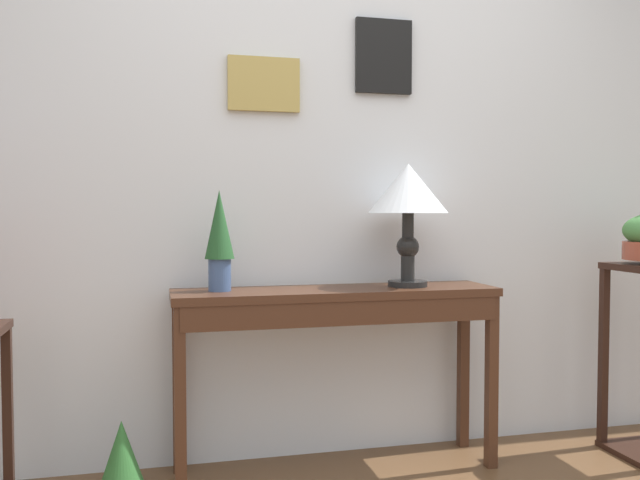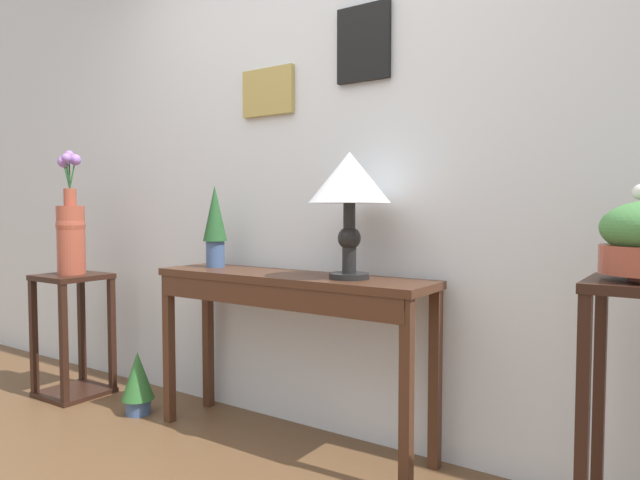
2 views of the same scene
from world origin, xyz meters
name	(u,v)px [view 2 (image 2 of 2)]	position (x,y,z in m)	size (l,w,h in m)	color
back_wall_with_art	(326,147)	(0.00, 1.52, 1.40)	(9.00, 0.13, 2.80)	silver
console_table	(286,300)	(-0.04, 1.24, 0.68)	(1.40, 0.34, 0.80)	#472819
table_lamp	(349,184)	(0.29, 1.26, 1.20)	(0.35, 0.35, 0.54)	black
potted_plant_on_console	(215,222)	(-0.53, 1.29, 1.03)	(0.12, 0.12, 0.42)	#3D5684
pedestal_stand_left	(73,335)	(-1.50, 1.09, 0.36)	(0.35, 0.35, 0.72)	black
flower_vase_tall_left	(71,229)	(-1.50, 1.09, 0.98)	(0.17, 0.16, 0.72)	#9E4733
potted_plant_floor	(138,381)	(-0.92, 1.09, 0.18)	(0.17, 0.17, 0.34)	#3D5684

